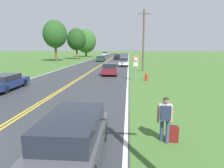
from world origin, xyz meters
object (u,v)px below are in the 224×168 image
Objects in this scene: fire_hydrant at (146,77)px; car_dark_grey_hatchback_nearest at (73,136)px; traffic_sign at (136,62)px; car_white_suv_mid_far at (124,61)px; car_maroon_hatchback_mid_near at (110,69)px; tree_mid_treeline at (76,40)px; car_black_sedan_distant at (117,57)px; hitchhiker_person at (165,115)px; tree_left_verge at (55,34)px; suitcase at (173,134)px; car_dark_blue_sedan_approaching at (5,82)px; tree_behind_sign at (86,41)px; car_silver_sedan_horizon at (105,54)px; car_dark_green_sedan_receding at (101,58)px.

car_dark_grey_hatchback_nearest reaches higher than fire_hydrant.
traffic_sign is 0.58× the size of car_white_suv_mid_far.
car_dark_grey_hatchback_nearest is 19.32m from car_maroon_hatchback_mid_near.
car_dark_grey_hatchback_nearest is (13.74, -53.37, -5.00)m from tree_mid_treeline.
tree_mid_treeline is 1.97× the size of car_black_sedan_distant.
traffic_sign is 17.21m from car_white_suv_mid_far.
hitchhiker_person is 0.19× the size of tree_mid_treeline.
traffic_sign is at bearing 33.75° from car_maroon_hatchback_mid_near.
hitchhiker_person is at bearing -65.22° from tree_left_verge.
car_dark_grey_hatchback_nearest is 1.09× the size of car_maroon_hatchback_mid_near.
suitcase is 13.95m from fire_hydrant.
car_dark_grey_hatchback_nearest reaches higher than car_dark_blue_sedan_approaching.
traffic_sign is 0.26× the size of tree_left_verge.
car_maroon_hatchback_mid_near is at bearing -74.65° from tree_behind_sign.
fire_hydrant is at bearing -167.32° from car_silver_sedan_horizon.
suitcase is 3.63m from car_dark_grey_hatchback_nearest.
traffic_sign is at bearing 170.36° from car_dark_grey_hatchback_nearest.
car_dark_grey_hatchback_nearest is at bearing -69.23° from tree_left_verge.
traffic_sign is 0.54× the size of car_dark_blue_sedan_approaching.
fire_hydrant is at bearing -67.31° from car_dark_blue_sedan_approaching.
suitcase is at bearing 5.47° from car_black_sedan_distant.
car_dark_blue_sedan_approaching is 1.13× the size of car_silver_sedan_horizon.
fire_hydrant is 0.08× the size of tree_left_verge.
car_silver_sedan_horizon is at bearing 13.08° from suitcase.
tree_left_verge is at bearing -57.23° from car_black_sedan_distant.
car_dark_blue_sedan_approaching is at bearing -82.98° from tree_mid_treeline.
tree_mid_treeline reaches higher than fire_hydrant.
tree_behind_sign is 2.36× the size of car_dark_grey_hatchback_nearest.
car_dark_blue_sedan_approaching is 1.08× the size of car_white_suv_mid_far.
suitcase is 0.07× the size of tree_left_verge.
tree_behind_sign is at bearing -139.80° from car_black_sedan_distant.
car_dark_green_sedan_receding is 0.99× the size of car_silver_sedan_horizon.
tree_mid_treeline reaches higher than car_dark_blue_sedan_approaching.
car_maroon_hatchback_mid_near reaches higher than car_dark_green_sedan_receding.
car_white_suv_mid_far is at bearing 9.30° from suitcase.
car_silver_sedan_horizon is at bearing -174.47° from car_dark_grey_hatchback_nearest.
car_white_suv_mid_far reaches higher than car_dark_grey_hatchback_nearest.
tree_left_verge is 2.26× the size of car_white_suv_mid_far.
hitchhiker_person is 0.40× the size of car_dark_green_sedan_receding.
suitcase is 0.15× the size of car_white_suv_mid_far.
tree_behind_sign reaches higher than car_silver_sedan_horizon.
car_dark_green_sedan_receding is at bearing 104.78° from traffic_sign.
tree_left_verge reaches higher than car_dark_blue_sedan_approaching.
car_dark_green_sedan_receding is (-4.74, 25.37, -0.08)m from car_maroon_hatchback_mid_near.
tree_left_verge reaches higher than car_dark_green_sedan_receding.
car_silver_sedan_horizon is (-10.72, 63.64, -1.13)m from traffic_sign.
hitchhiker_person is 0.37× the size of car_black_sedan_distant.
tree_mid_treeline is (-16.77, 52.04, 4.72)m from hitchhiker_person.
car_black_sedan_distant is (-5.02, 52.49, 0.49)m from suitcase.
traffic_sign reaches higher than hitchhiker_person.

